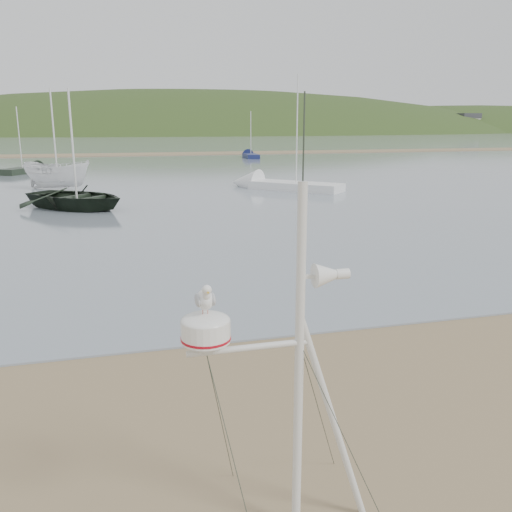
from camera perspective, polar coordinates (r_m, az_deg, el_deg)
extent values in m
plane|color=#7C6648|center=(7.19, -20.76, -23.20)|extent=(560.00, 560.00, 0.00)
cube|color=gray|center=(137.81, -15.59, 11.62)|extent=(560.00, 256.00, 0.04)
cube|color=#7C6648|center=(75.87, -15.80, 10.21)|extent=(560.00, 7.00, 0.07)
ellipsoid|color=#263917|center=(245.31, -5.68, 7.66)|extent=(400.00, 180.00, 80.00)
ellipsoid|color=#263917|center=(300.70, 22.00, 9.13)|extent=(300.00, 135.00, 56.00)
cube|color=silver|center=(202.04, -18.48, 13.11)|extent=(8.40, 6.30, 8.00)
cube|color=silver|center=(202.31, -10.92, 13.56)|extent=(8.40, 6.30, 8.00)
cube|color=silver|center=(205.89, -3.48, 13.78)|extent=(8.40, 6.30, 8.00)
cube|color=silver|center=(212.61, 3.61, 13.78)|extent=(8.40, 6.30, 8.00)
cube|color=silver|center=(222.19, 10.17, 13.60)|extent=(8.40, 6.30, 8.00)
cube|color=silver|center=(234.28, 16.11, 13.29)|extent=(8.40, 6.30, 8.00)
cube|color=silver|center=(248.51, 21.40, 12.89)|extent=(8.40, 6.30, 8.00)
cylinder|color=silver|center=(5.52, 4.55, -11.71)|extent=(0.09, 0.09, 3.71)
cylinder|color=silver|center=(5.95, 8.17, -16.85)|extent=(0.86, 0.07, 2.44)
cylinder|color=silver|center=(5.26, -0.72, -9.62)|extent=(1.21, 0.06, 0.06)
cylinder|color=#2D382D|center=(4.98, 5.05, 12.10)|extent=(0.01, 0.01, 0.84)
cube|color=silver|center=(5.16, -5.28, -9.35)|extent=(0.15, 0.15, 0.08)
cylinder|color=white|center=(5.10, -5.32, -7.87)|extent=(0.46, 0.46, 0.20)
cylinder|color=#B00C1A|center=(5.13, -5.30, -8.59)|extent=(0.47, 0.47, 0.02)
ellipsoid|color=white|center=(5.07, -5.34, -6.79)|extent=(0.46, 0.46, 0.13)
cone|color=white|center=(5.27, 7.41, -2.00)|extent=(0.24, 0.24, 0.24)
cylinder|color=white|center=(5.33, 9.08, -1.86)|extent=(0.13, 0.10, 0.10)
cube|color=silver|center=(5.21, 5.71, -2.14)|extent=(0.19, 0.04, 0.04)
cylinder|color=tan|center=(5.03, -5.63, -5.78)|extent=(0.01, 0.01, 0.06)
cylinder|color=tan|center=(5.04, -5.11, -5.74)|extent=(0.01, 0.01, 0.06)
ellipsoid|color=white|center=(5.00, -5.40, -4.60)|extent=(0.16, 0.25, 0.19)
ellipsoid|color=#ADB0B5|center=(4.98, -6.17, -4.64)|extent=(0.05, 0.20, 0.12)
ellipsoid|color=#ADB0B5|center=(5.00, -4.59, -4.53)|extent=(0.05, 0.20, 0.12)
cone|color=white|center=(5.13, -5.64, -4.35)|extent=(0.08, 0.07, 0.08)
ellipsoid|color=white|center=(4.89, -5.23, -4.06)|extent=(0.08, 0.08, 0.11)
sphere|color=white|center=(4.85, -5.20, -3.57)|extent=(0.09, 0.09, 0.09)
cone|color=gold|center=(4.81, -5.11, -3.78)|extent=(0.02, 0.05, 0.02)
imported|color=black|center=(28.29, -18.69, 10.29)|extent=(3.52, 3.71, 5.55)
imported|color=white|center=(37.16, -20.37, 10.38)|extent=(2.63, 2.62, 4.96)
cube|color=white|center=(34.88, 4.23, 7.34)|extent=(5.57, 5.60, 0.50)
cone|color=white|center=(36.73, -1.17, 7.70)|extent=(2.83, 2.84, 1.91)
cylinder|color=silver|center=(34.66, 4.34, 13.17)|extent=(0.08, 0.08, 6.58)
cube|color=black|center=(50.43, -23.35, 8.27)|extent=(3.50, 4.64, 0.50)
cone|color=black|center=(52.73, -21.42, 8.64)|extent=(2.04, 2.09, 1.45)
cylinder|color=silver|center=(50.29, -23.65, 11.36)|extent=(0.08, 0.08, 4.97)
cube|color=#151D4B|center=(66.94, -0.55, 10.49)|extent=(1.85, 4.67, 0.50)
cone|color=#151D4B|center=(69.82, -0.94, 10.63)|extent=(1.59, 1.72, 1.46)
cylinder|color=silver|center=(66.83, -0.55, 12.85)|extent=(0.08, 0.08, 5.02)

